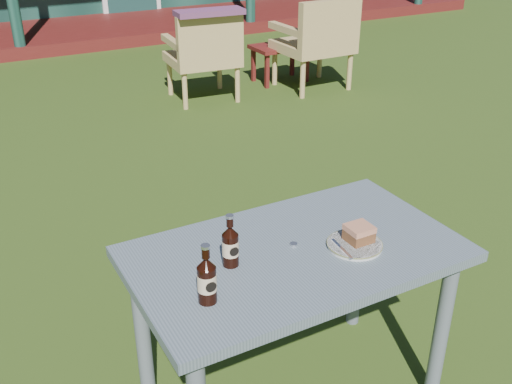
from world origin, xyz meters
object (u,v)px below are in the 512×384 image
armchair_right (318,39)px  cake_slice (359,233)px  plate (355,245)px  cola_bottle_near (230,245)px  cola_bottle_far (207,279)px  armchair_left (205,52)px  side_table (280,50)px  cafe_table (295,272)px

armchair_right → cake_slice: bearing=-122.2°
plate → cake_slice: cake_slice is taller
cake_slice → cola_bottle_near: bearing=167.8°
cake_slice → cola_bottle_far: 0.63m
plate → armchair_left: armchair_left is taller
cola_bottle_near → side_table: size_ratio=0.33×
cake_slice → plate: bearing=-158.7°
cola_bottle_near → plate: bearing=-13.9°
plate → cake_slice: (0.02, 0.01, 0.04)m
plate → armchair_right: size_ratio=0.22×
cola_bottle_far → side_table: 4.96m
side_table → plate: bearing=-117.5°
cake_slice → side_table: cake_slice is taller
cake_slice → cafe_table: bearing=160.5°
cola_bottle_near → armchair_left: bearing=67.1°
cafe_table → armchair_right: 4.35m
side_table → armchair_left: bearing=-166.9°
side_table → cola_bottle_near: bearing=-123.0°
side_table → cola_bottle_far: bearing=-123.5°
cola_bottle_near → side_table: cola_bottle_near is taller
cake_slice → cola_bottle_far: (-0.63, -0.05, 0.04)m
side_table → armchair_right: bearing=-66.8°
armchair_right → side_table: armchair_right is taller
cola_bottle_far → cola_bottle_near: bearing=43.8°
cafe_table → plate: bearing=-23.9°
side_table → cake_slice: bearing=-117.3°
cake_slice → cola_bottle_far: bearing=-175.6°
cola_bottle_far → armchair_left: (1.74, 3.89, -0.32)m
cafe_table → cola_bottle_far: 0.46m
plate → cola_bottle_far: cola_bottle_far is taller
cake_slice → side_table: (2.10, 4.07, -0.42)m
cola_bottle_far → side_table: (2.73, 4.12, -0.46)m
cafe_table → side_table: bearing=59.8°
armchair_right → cola_bottle_near: bearing=-128.0°
cafe_table → armchair_left: armchair_left is taller
plate → side_table: 4.61m
cake_slice → side_table: size_ratio=0.15×
plate → cola_bottle_near: bearing=166.1°
cola_bottle_near → armchair_right: 4.49m
plate → armchair_left: bearing=73.6°
cafe_table → armchair_left: bearing=70.5°
cola_bottle_near → cola_bottle_far: bearing=-136.2°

